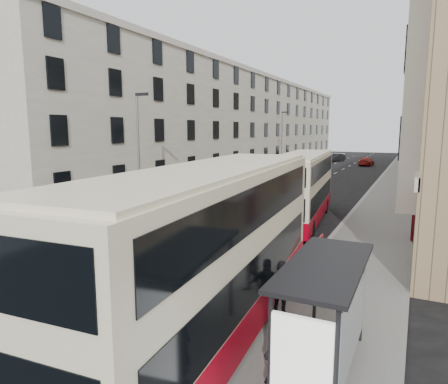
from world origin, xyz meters
The scene contains 20 objects.
ground centered at (0.00, 0.00, 0.00)m, with size 200.00×200.00×0.00m, color black.
pavement_right centered at (8.00, 30.00, 0.07)m, with size 4.00×120.00×0.15m, color slate.
pavement_left centered at (-7.50, 30.00, 0.07)m, with size 3.00×120.00×0.15m, color slate.
kerb_right centered at (6.00, 30.00, 0.07)m, with size 0.25×120.00×0.15m, color #9C9B96.
kerb_left centered at (-6.00, 30.00, 0.07)m, with size 0.25×120.00×0.15m, color #9C9B96.
road_markings centered at (0.00, 45.00, 0.01)m, with size 10.00×110.00×0.01m, color silver, non-canonical shape.
terrace_left centered at (-13.43, 45.50, 6.52)m, with size 9.18×79.00×13.25m.
bus_shelter centered at (8.34, -0.39, 2.14)m, with size 1.65×4.25×2.70m.
guard_railing centered at (6.25, 5.75, 0.86)m, with size 0.06×6.56×1.01m.
street_lamp_near centered at (-6.35, 12.00, 4.64)m, with size 0.93×0.18×8.00m.
street_lamp_far centered at (-6.35, 42.00, 4.64)m, with size 0.93×0.18×8.00m.
double_decker_front centered at (4.96, 0.54, 2.49)m, with size 3.65×12.40×4.88m.
double_decker_rear centered at (3.50, 15.56, 2.23)m, with size 3.59×11.16×4.37m.
pedestrian_near centered at (7.65, -1.62, 1.01)m, with size 0.63×0.41×1.73m, color black.
pedestrian_mid centered at (7.47, 3.87, 1.10)m, with size 0.92×0.72×1.89m, color black.
pedestrian_far centered at (6.50, 2.13, 1.08)m, with size 1.09×0.45×1.85m, color black.
white_van centered at (-5.20, 36.66, 0.72)m, with size 2.40×5.20×1.44m, color white.
car_silver centered at (-5.20, 52.79, 0.66)m, with size 1.56×3.87×1.32m, color #A1A4A9.
car_dark centered at (-3.68, 66.48, 0.70)m, with size 1.49×4.27×1.41m, color black.
car_red centered at (2.37, 59.63, 0.67)m, with size 1.87×4.60×1.33m, color #A71C18.
Camera 1 is at (9.94, -8.88, 5.88)m, focal length 32.00 mm.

